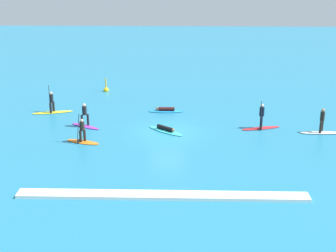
{
  "coord_description": "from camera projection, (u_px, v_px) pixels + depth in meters",
  "views": [
    {
      "loc": [
        0.95,
        -32.85,
        11.69
      ],
      "look_at": [
        0.0,
        0.0,
        0.5
      ],
      "focal_mm": 52.01,
      "sensor_mm": 36.0,
      "label": 1
    }
  ],
  "objects": [
    {
      "name": "ground_plane",
      "position": [
        168.0,
        133.0,
        34.88
      ],
      "size": [
        120.0,
        120.0,
        0.0
      ],
      "primitive_type": "plane",
      "color": "teal",
      "rests_on": "ground"
    },
    {
      "name": "surfer_on_red_board",
      "position": [
        261.0,
        121.0,
        35.51
      ],
      "size": [
        3.04,
        1.38,
        2.15
      ],
      "rotation": [
        0.0,
        0.0,
        3.43
      ],
      "color": "red",
      "rests_on": "ground_plane"
    },
    {
      "name": "surfer_on_yellow_board",
      "position": [
        52.0,
        107.0,
        39.31
      ],
      "size": [
        3.29,
        1.5,
        2.23
      ],
      "rotation": [
        0.0,
        0.0,
        3.42
      ],
      "color": "yellow",
      "rests_on": "ground_plane"
    },
    {
      "name": "surfer_on_white_board",
      "position": [
        321.0,
        127.0,
        34.59
      ],
      "size": [
        2.94,
        0.68,
        1.85
      ],
      "rotation": [
        0.0,
        0.0,
        3.16
      ],
      "color": "white",
      "rests_on": "ground_plane"
    },
    {
      "name": "surfer_on_teal_board",
      "position": [
        166.0,
        130.0,
        35.06
      ],
      "size": [
        2.84,
        2.56,
        0.4
      ],
      "rotation": [
        0.0,
        0.0,
        5.58
      ],
      "color": "#33C6CC",
      "rests_on": "ground_plane"
    },
    {
      "name": "surfer_on_orange_board",
      "position": [
        82.0,
        136.0,
        32.85
      ],
      "size": [
        2.53,
        1.47,
        2.06
      ],
      "rotation": [
        0.0,
        0.0,
        2.8
      ],
      "color": "orange",
      "rests_on": "ground_plane"
    },
    {
      "name": "surfer_on_purple_board",
      "position": [
        85.0,
        120.0,
        35.95
      ],
      "size": [
        2.52,
        1.83,
        1.79
      ],
      "rotation": [
        0.0,
        0.0,
        2.59
      ],
      "color": "purple",
      "rests_on": "ground_plane"
    },
    {
      "name": "surfer_on_blue_board",
      "position": [
        166.0,
        110.0,
        39.66
      ],
      "size": [
        2.85,
        0.8,
        0.39
      ],
      "rotation": [
        0.0,
        0.0,
        3.16
      ],
      "color": "#1E8CD1",
      "rests_on": "ground_plane"
    },
    {
      "name": "marker_buoy",
      "position": [
        106.0,
        89.0,
        45.85
      ],
      "size": [
        0.5,
        0.5,
        1.38
      ],
      "color": "yellow",
      "rests_on": "ground_plane"
    },
    {
      "name": "wave_crest",
      "position": [
        162.0,
        195.0,
        25.35
      ],
      "size": [
        15.24,
        0.9,
        0.18
      ],
      "primitive_type": "cube",
      "color": "white",
      "rests_on": "ground_plane"
    }
  ]
}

